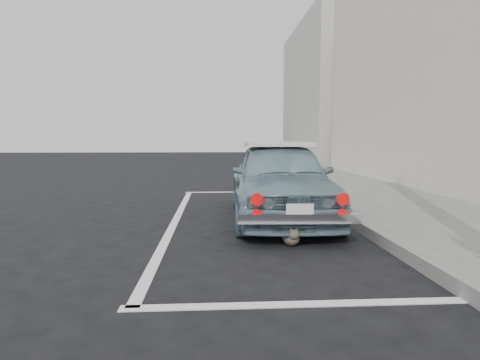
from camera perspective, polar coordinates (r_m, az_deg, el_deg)
The scene contains 8 objects.
ground at distance 3.82m, azimuth 0.29°, elevation -14.54°, with size 80.00×80.00×0.00m, color black.
sidewalk at distance 6.66m, azimuth 27.78°, elevation -5.73°, with size 2.80×40.00×0.15m, color #61615D.
building_far at distance 24.62m, azimuth 12.31°, elevation 11.84°, with size 3.50×10.00×8.00m, color beige.
pline_rear at distance 3.42m, azimuth 9.64°, elevation -17.00°, with size 3.00×0.12×0.01m, color silver.
pline_front at distance 10.18m, azimuth 0.68°, elevation -1.71°, with size 3.00×0.12×0.01m, color silver.
pline_side at distance 6.73m, azimuth -9.12°, elevation -5.63°, with size 0.12×7.00×0.01m, color silver.
retro_coupe at distance 6.71m, azimuth 5.64°, elevation 0.11°, with size 1.69×3.94×1.32m.
cat at distance 5.11m, azimuth 7.31°, elevation -7.95°, with size 0.23×0.49×0.26m.
Camera 1 is at (-0.24, -3.57, 1.32)m, focal length 30.00 mm.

